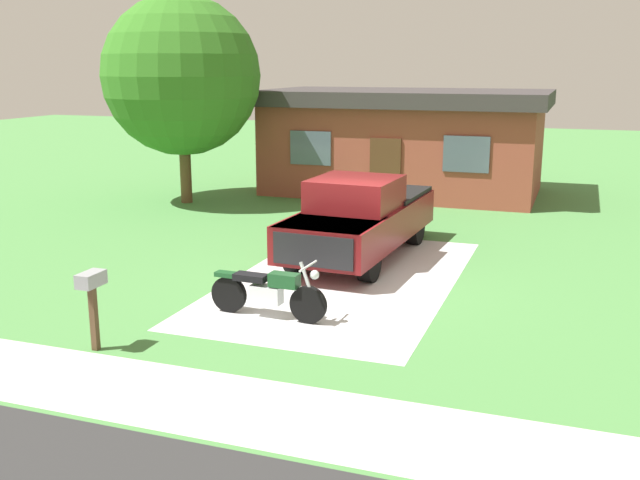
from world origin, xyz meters
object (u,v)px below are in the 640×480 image
(pickup_truck, at_px, (362,216))
(mailbox, at_px, (92,290))
(shade_tree, at_px, (182,76))
(neighbor_house, at_px, (404,140))
(motorcycle, at_px, (268,292))

(pickup_truck, distance_m, mailbox, 7.26)
(shade_tree, bearing_deg, neighbor_house, 35.58)
(pickup_truck, xyz_separation_m, neighbor_house, (-1.16, 9.04, 0.84))
(motorcycle, bearing_deg, shade_tree, 126.84)
(pickup_truck, height_order, shade_tree, shade_tree)
(pickup_truck, distance_m, neighbor_house, 9.15)
(motorcycle, xyz_separation_m, mailbox, (-1.94, -2.29, 0.51))
(shade_tree, height_order, neighbor_house, shade_tree)
(shade_tree, bearing_deg, motorcycle, -53.16)
(motorcycle, height_order, pickup_truck, pickup_truck)
(motorcycle, xyz_separation_m, pickup_truck, (0.33, 4.60, 0.48))
(mailbox, bearing_deg, shade_tree, 113.39)
(motorcycle, distance_m, mailbox, 3.05)
(pickup_truck, bearing_deg, mailbox, -108.26)
(mailbox, height_order, shade_tree, shade_tree)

